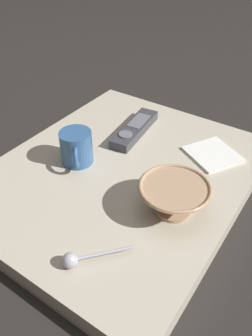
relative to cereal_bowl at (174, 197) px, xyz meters
name	(u,v)px	position (x,y,z in m)	size (l,w,h in m)	color
ground_plane	(121,184)	(-0.17, 0.05, -0.09)	(6.00, 6.00, 0.00)	black
table	(121,177)	(-0.17, 0.05, -0.06)	(0.55, 0.67, 0.05)	#B7AD99
cereal_bowl	(174,197)	(0.00, 0.00, 0.00)	(0.15, 0.15, 0.07)	tan
coffee_mug	(77,148)	(-0.27, 0.02, 0.00)	(0.09, 0.09, 0.08)	#33598C
teaspoon	(75,259)	(-0.08, -0.21, -0.02)	(0.09, 0.10, 0.03)	#A3A5B2
tv_remote_near	(135,129)	(-0.23, 0.20, -0.02)	(0.07, 0.20, 0.03)	#38383D
folded_napkin	(213,154)	(-0.01, 0.23, -0.03)	(0.16, 0.15, 0.01)	white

